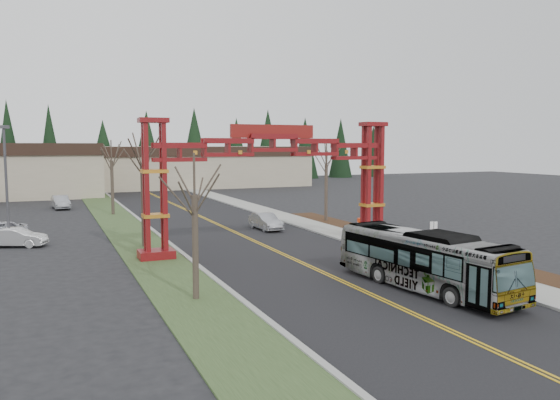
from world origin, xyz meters
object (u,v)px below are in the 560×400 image
bare_tree_median_far (112,161)px  light_pole_near (6,176)px  barrel_south (391,235)px  parked_car_far_a (61,202)px  parked_car_near_b (16,237)px  gateway_arch (273,163)px  silver_sedan (266,221)px  bare_tree_median_near (195,196)px  bare_tree_median_mid (142,166)px  retail_building_east (193,166)px  street_sign (434,230)px  barrel_mid (371,229)px  barrel_north (361,225)px  bare_tree_right_far (326,166)px  transit_bus (424,260)px

bare_tree_median_far → light_pole_near: size_ratio=0.90×
barrel_south → parked_car_far_a: bearing=123.5°
parked_car_near_b → barrel_south: bearing=-88.3°
gateway_arch → silver_sedan: size_ratio=4.23×
light_pole_near → bare_tree_median_near: bearing=-65.0°
parked_car_far_a → bare_tree_median_mid: (4.85, -27.61, 5.03)m
bare_tree_median_near → bare_tree_median_far: 34.05m
retail_building_east → barrel_south: bearing=-90.8°
bare_tree_median_far → street_sign: bearing=-59.4°
parked_car_far_a → bare_tree_median_far: (4.85, -8.07, 4.84)m
bare_tree_median_far → street_sign: 34.44m
gateway_arch → light_pole_near: size_ratio=2.11×
bare_tree_median_mid → parked_car_far_a: bearing=100.0°
barrel_mid → barrel_north: barrel_north is taller
bare_tree_median_mid → bare_tree_median_far: bearing=90.0°
barrel_south → barrel_north: bearing=81.5°
bare_tree_median_mid → barrel_south: bearing=-17.8°
barrel_south → barrel_mid: size_ratio=1.25×
street_sign → bare_tree_median_mid: bearing=150.4°
parked_car_near_b → bare_tree_right_far: (26.35, 2.79, 4.63)m
bare_tree_median_mid → barrel_south: size_ratio=7.31×
parked_car_near_b → bare_tree_median_mid: bare_tree_median_mid is taller
silver_sedan → light_pole_near: (-19.77, 0.45, 4.28)m
bare_tree_right_far → barrel_mid: (-0.31, -8.29, -4.86)m
bare_tree_median_mid → light_pole_near: light_pole_near is taller
bare_tree_median_near → bare_tree_median_mid: bare_tree_median_mid is taller
gateway_arch → bare_tree_median_near: gateway_arch is taller
light_pole_near → barrel_north: light_pole_near is taller
parked_car_far_a → bare_tree_median_near: bearing=-89.5°
parked_car_near_b → street_sign: bearing=-96.2°
transit_bus → parked_car_near_b: bearing=125.6°
bare_tree_right_far → bare_tree_median_mid: bearing=-160.3°
silver_sedan → parked_car_far_a: (-15.75, 23.55, 0.05)m
retail_building_east → bare_tree_median_far: size_ratio=4.89×
bare_tree_median_far → street_sign: size_ratio=3.64×
parked_car_far_a → bare_tree_median_far: bearing=-65.1°
street_sign → light_pole_near: bearing=151.3°
parked_car_far_a → bare_tree_right_far: size_ratio=0.62×
bare_tree_median_mid → street_sign: 20.49m
gateway_arch → light_pole_near: bearing=151.7°
parked_car_near_b → parked_car_far_a: 24.21m
bare_tree_right_far → street_sign: 16.77m
street_sign → barrel_north: bearing=87.1°
silver_sedan → barrel_mid: silver_sedan is taller
gateway_arch → barrel_south: 10.63m
silver_sedan → bare_tree_median_far: bare_tree_median_far is taller
silver_sedan → barrel_mid: (6.79, -5.91, -0.27)m
bare_tree_median_far → barrel_mid: (17.69, -21.38, -5.16)m
bare_tree_median_far → light_pole_near: (-8.87, -15.02, -0.61)m
transit_bus → bare_tree_median_far: 38.55m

